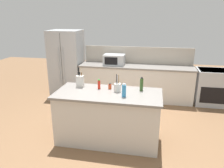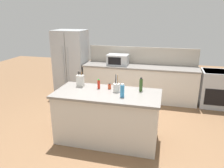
{
  "view_description": "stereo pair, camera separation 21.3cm",
  "coord_description": "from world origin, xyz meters",
  "px_view_note": "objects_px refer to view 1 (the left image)",
  "views": [
    {
      "loc": [
        0.77,
        -3.54,
        2.28
      ],
      "look_at": [
        0.0,
        0.35,
        0.99
      ],
      "focal_mm": 35.0,
      "sensor_mm": 36.0,
      "label": 1
    },
    {
      "loc": [
        0.98,
        -3.49,
        2.28
      ],
      "look_at": [
        0.0,
        0.35,
        0.99
      ],
      "focal_mm": 35.0,
      "sensor_mm": 36.0,
      "label": 2
    }
  ],
  "objects_px": {
    "olive_oil_bottle": "(141,84)",
    "microwave": "(114,60)",
    "range_oven": "(211,87)",
    "knife_block": "(80,81)",
    "utensil_crock": "(117,87)",
    "hot_sauce_bottle": "(99,84)",
    "dish_soap_bottle": "(124,91)",
    "refrigerator": "(67,63)",
    "spice_jar_paprika": "(110,86)"
  },
  "relations": [
    {
      "from": "olive_oil_bottle",
      "to": "microwave",
      "type": "bearing_deg",
      "value": 113.84
    },
    {
      "from": "range_oven",
      "to": "knife_block",
      "type": "bearing_deg",
      "value": -145.01
    },
    {
      "from": "range_oven",
      "to": "knife_block",
      "type": "relative_size",
      "value": 3.17
    },
    {
      "from": "utensil_crock",
      "to": "hot_sauce_bottle",
      "type": "relative_size",
      "value": 1.77
    },
    {
      "from": "microwave",
      "to": "olive_oil_bottle",
      "type": "bearing_deg",
      "value": -66.16
    },
    {
      "from": "knife_block",
      "to": "range_oven",
      "type": "bearing_deg",
      "value": 35.82
    },
    {
      "from": "range_oven",
      "to": "utensil_crock",
      "type": "distance_m",
      "value": 3.02
    },
    {
      "from": "olive_oil_bottle",
      "to": "dish_soap_bottle",
      "type": "distance_m",
      "value": 0.45
    },
    {
      "from": "microwave",
      "to": "hot_sauce_bottle",
      "type": "xyz_separation_m",
      "value": [
        0.1,
        -2.03,
        -0.06
      ]
    },
    {
      "from": "utensil_crock",
      "to": "olive_oil_bottle",
      "type": "height_order",
      "value": "utensil_crock"
    },
    {
      "from": "refrigerator",
      "to": "microwave",
      "type": "relative_size",
      "value": 3.29
    },
    {
      "from": "dish_soap_bottle",
      "to": "utensil_crock",
      "type": "bearing_deg",
      "value": 123.27
    },
    {
      "from": "range_oven",
      "to": "knife_block",
      "type": "xyz_separation_m",
      "value": [
        -2.83,
        -1.98,
        0.59
      ]
    },
    {
      "from": "microwave",
      "to": "olive_oil_bottle",
      "type": "distance_m",
      "value": 2.16
    },
    {
      "from": "utensil_crock",
      "to": "dish_soap_bottle",
      "type": "distance_m",
      "value": 0.28
    },
    {
      "from": "microwave",
      "to": "refrigerator",
      "type": "bearing_deg",
      "value": 177.89
    },
    {
      "from": "utensil_crock",
      "to": "dish_soap_bottle",
      "type": "relative_size",
      "value": 1.37
    },
    {
      "from": "utensil_crock",
      "to": "refrigerator",
      "type": "bearing_deg",
      "value": 130.59
    },
    {
      "from": "range_oven",
      "to": "olive_oil_bottle",
      "type": "bearing_deg",
      "value": -130.35
    },
    {
      "from": "refrigerator",
      "to": "dish_soap_bottle",
      "type": "bearing_deg",
      "value": -50.05
    },
    {
      "from": "range_oven",
      "to": "utensil_crock",
      "type": "height_order",
      "value": "utensil_crock"
    },
    {
      "from": "knife_block",
      "to": "dish_soap_bottle",
      "type": "height_order",
      "value": "knife_block"
    },
    {
      "from": "range_oven",
      "to": "hot_sauce_bottle",
      "type": "bearing_deg",
      "value": -140.42
    },
    {
      "from": "hot_sauce_bottle",
      "to": "dish_soap_bottle",
      "type": "distance_m",
      "value": 0.6
    },
    {
      "from": "refrigerator",
      "to": "microwave",
      "type": "bearing_deg",
      "value": -2.11
    },
    {
      "from": "refrigerator",
      "to": "spice_jar_paprika",
      "type": "xyz_separation_m",
      "value": [
        1.69,
        -2.05,
        0.07
      ]
    },
    {
      "from": "refrigerator",
      "to": "hot_sauce_bottle",
      "type": "height_order",
      "value": "refrigerator"
    },
    {
      "from": "microwave",
      "to": "olive_oil_bottle",
      "type": "xyz_separation_m",
      "value": [
        0.87,
        -1.97,
        -0.02
      ]
    },
    {
      "from": "range_oven",
      "to": "spice_jar_paprika",
      "type": "relative_size",
      "value": 8.68
    },
    {
      "from": "hot_sauce_bottle",
      "to": "range_oven",
      "type": "bearing_deg",
      "value": 39.58
    },
    {
      "from": "hot_sauce_bottle",
      "to": "olive_oil_bottle",
      "type": "bearing_deg",
      "value": 3.9
    },
    {
      "from": "refrigerator",
      "to": "hot_sauce_bottle",
      "type": "xyz_separation_m",
      "value": [
        1.49,
        -2.08,
        0.11
      ]
    },
    {
      "from": "spice_jar_paprika",
      "to": "hot_sauce_bottle",
      "type": "bearing_deg",
      "value": -170.66
    },
    {
      "from": "range_oven",
      "to": "dish_soap_bottle",
      "type": "relative_size",
      "value": 3.94
    },
    {
      "from": "knife_block",
      "to": "dish_soap_bottle",
      "type": "distance_m",
      "value": 0.96
    },
    {
      "from": "refrigerator",
      "to": "olive_oil_bottle",
      "type": "height_order",
      "value": "refrigerator"
    },
    {
      "from": "microwave",
      "to": "knife_block",
      "type": "distance_m",
      "value": 2.0
    },
    {
      "from": "microwave",
      "to": "dish_soap_bottle",
      "type": "bearing_deg",
      "value": -75.46
    },
    {
      "from": "refrigerator",
      "to": "utensil_crock",
      "type": "distance_m",
      "value": 2.85
    },
    {
      "from": "microwave",
      "to": "knife_block",
      "type": "bearing_deg",
      "value": -98.17
    },
    {
      "from": "refrigerator",
      "to": "utensil_crock",
      "type": "xyz_separation_m",
      "value": [
        1.85,
        -2.16,
        0.1
      ]
    },
    {
      "from": "utensil_crock",
      "to": "hot_sauce_bottle",
      "type": "bearing_deg",
      "value": 166.8
    },
    {
      "from": "olive_oil_bottle",
      "to": "spice_jar_paprika",
      "type": "xyz_separation_m",
      "value": [
        -0.58,
        -0.02,
        -0.07
      ]
    },
    {
      "from": "microwave",
      "to": "spice_jar_paprika",
      "type": "height_order",
      "value": "microwave"
    },
    {
      "from": "utensil_crock",
      "to": "hot_sauce_bottle",
      "type": "distance_m",
      "value": 0.37
    },
    {
      "from": "range_oven",
      "to": "knife_block",
      "type": "height_order",
      "value": "knife_block"
    },
    {
      "from": "utensil_crock",
      "to": "olive_oil_bottle",
      "type": "relative_size",
      "value": 1.26
    },
    {
      "from": "knife_block",
      "to": "refrigerator",
      "type": "bearing_deg",
      "value": 119.47
    },
    {
      "from": "refrigerator",
      "to": "microwave",
      "type": "xyz_separation_m",
      "value": [
        1.4,
        -0.05,
        0.16
      ]
    },
    {
      "from": "spice_jar_paprika",
      "to": "dish_soap_bottle",
      "type": "relative_size",
      "value": 0.45
    }
  ]
}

